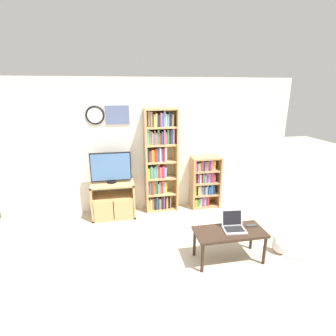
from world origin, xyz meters
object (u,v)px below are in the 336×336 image
Objects in this scene: bookshelf_short at (204,182)px; remote_near_laptop at (251,226)px; television at (111,168)px; tv_stand at (113,200)px; cat at (279,244)px; laptop at (233,225)px; bookshelf_tall at (160,161)px; coffee_table at (230,234)px.

remote_near_laptop is at bearing -85.40° from bookshelf_short.
television is 4.63× the size of remote_near_laptop.
tv_stand is 2.59m from remote_near_laptop.
remote_near_laptop is 0.39× the size of cat.
tv_stand is at bearing -176.12° from bookshelf_short.
television reaches higher than cat.
laptop is at bearing -43.97° from tv_stand.
tv_stand is 1.08× the size of television.
television is at bearing 112.05° from cat.
laptop is at bearing -44.35° from television.
bookshelf_short is 1.95m from cat.
remote_near_laptop is at bearing -39.69° from television.
bookshelf_tall reaches higher than cat.
laptop is (0.77, -1.79, -0.50)m from bookshelf_tall.
coffee_table is 2.41× the size of cat.
bookshelf_tall reaches higher than remote_near_laptop.
tv_stand is 1.87m from bookshelf_short.
laptop is (1.71, -1.65, 0.19)m from tv_stand.
bookshelf_short reaches higher than cat.
television is 1.92m from bookshelf_short.
bookshelf_tall is (0.94, 0.11, 0.05)m from television.
bookshelf_short is 2.59× the size of cat.
cat is (2.46, -1.69, -0.20)m from tv_stand.
bookshelf_short reaches higher than laptop.
television is 0.95m from bookshelf_tall.
bookshelf_short is at bearing -1.03° from bookshelf_tall.
tv_stand is at bearing 52.73° from remote_near_laptop.
tv_stand is 5.01× the size of remote_near_laptop.
coffee_table is (0.70, -1.84, -0.62)m from bookshelf_tall.
tv_stand is 2.46× the size of laptop.
remote_near_laptop is (2.00, -1.63, 0.13)m from tv_stand.
coffee_table is 0.37m from remote_near_laptop.
bookshelf_tall is at bearing 8.70° from tv_stand.
remote_near_laptop is at bearing 9.29° from coffee_table.
laptop reaches higher than remote_near_laptop.
laptop reaches higher than tv_stand.
tv_stand is at bearing 141.29° from laptop.
cat is at bearing -95.02° from remote_near_laptop.
coffee_table is at bearing -45.99° from tv_stand.
television is 2.45m from coffee_table.
bookshelf_short is at bearing 3.88° from tv_stand.
television is 2.44m from laptop.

